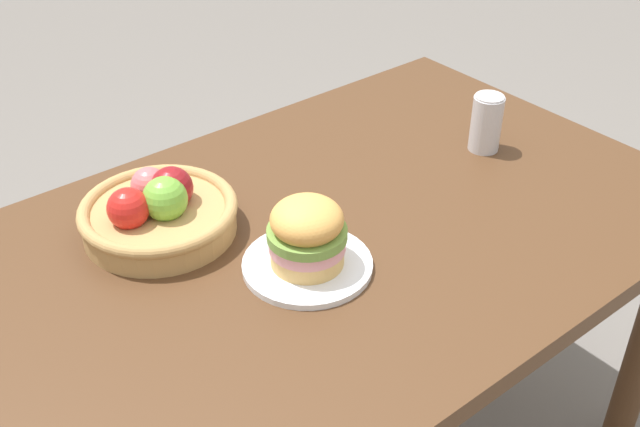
% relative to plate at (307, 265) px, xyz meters
% --- Properties ---
extents(dining_table, '(1.40, 0.90, 0.75)m').
position_rel_plate_xyz_m(dining_table, '(0.11, 0.07, -0.11)').
color(dining_table, '#4C301C').
rests_on(dining_table, ground_plane).
extents(plate, '(0.23, 0.23, 0.01)m').
position_rel_plate_xyz_m(plate, '(0.00, 0.00, 0.00)').
color(plate, white).
rests_on(plate, dining_table).
extents(sandwich, '(0.14, 0.14, 0.13)m').
position_rel_plate_xyz_m(sandwich, '(0.00, -0.00, 0.07)').
color(sandwich, '#DBAD60').
rests_on(sandwich, plate).
extents(soda_can, '(0.07, 0.07, 0.13)m').
position_rel_plate_xyz_m(soda_can, '(0.55, 0.09, 0.06)').
color(soda_can, silver).
rests_on(soda_can, dining_table).
extents(fruit_basket, '(0.29, 0.29, 0.12)m').
position_rel_plate_xyz_m(fruit_basket, '(-0.14, 0.26, 0.04)').
color(fruit_basket, tan).
rests_on(fruit_basket, dining_table).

